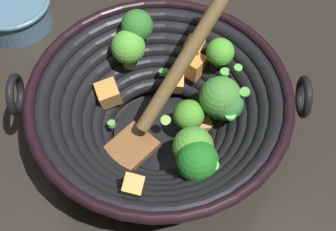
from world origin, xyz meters
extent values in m
plane|color=#28231E|center=(0.00, 0.00, 0.00)|extent=(4.00, 4.00, 0.00)
cylinder|color=black|center=(0.00, 0.00, 0.01)|extent=(0.13, 0.13, 0.01)
torus|color=black|center=(0.00, 0.00, 0.02)|extent=(0.18, 0.18, 0.02)
torus|color=black|center=(0.00, 0.00, 0.03)|extent=(0.20, 0.20, 0.02)
torus|color=black|center=(0.00, 0.00, 0.04)|extent=(0.22, 0.22, 0.02)
torus|color=black|center=(0.00, 0.00, 0.05)|extent=(0.25, 0.25, 0.02)
torus|color=black|center=(0.00, 0.00, 0.06)|extent=(0.27, 0.27, 0.02)
torus|color=black|center=(0.00, 0.00, 0.08)|extent=(0.30, 0.30, 0.02)
torus|color=black|center=(0.00, 0.00, 0.09)|extent=(0.32, 0.32, 0.02)
torus|color=black|center=(0.00, 0.00, 0.10)|extent=(0.34, 0.34, 0.01)
torus|color=black|center=(-0.11, 0.15, 0.10)|extent=(0.05, 0.04, 0.05)
torus|color=black|center=(0.11, -0.15, 0.10)|extent=(0.05, 0.04, 0.05)
cylinder|color=#81BB5B|center=(-0.04, -0.09, 0.06)|extent=(0.03, 0.03, 0.02)
sphere|color=#55AA37|center=(-0.04, -0.09, 0.09)|extent=(0.05, 0.05, 0.05)
cylinder|color=#57A33D|center=(-0.11, 0.02, 0.07)|extent=(0.02, 0.02, 0.01)
sphere|color=#50A831|center=(-0.11, 0.02, 0.09)|extent=(0.04, 0.04, 0.04)
cylinder|color=#87C453|center=(-0.07, -0.09, 0.08)|extent=(0.03, 0.03, 0.02)
sphere|color=#2D732A|center=(-0.07, -0.09, 0.10)|extent=(0.04, 0.04, 0.04)
cylinder|color=olive|center=(-0.02, 0.03, 0.03)|extent=(0.02, 0.02, 0.02)
sphere|color=#47922A|center=(-0.02, 0.03, 0.06)|extent=(0.04, 0.04, 0.04)
cylinder|color=#7A9E43|center=(0.02, 0.07, 0.03)|extent=(0.02, 0.02, 0.02)
sphere|color=#4B9532|center=(0.02, 0.07, 0.06)|extent=(0.05, 0.05, 0.05)
cylinder|color=#85B047|center=(0.03, 0.08, 0.04)|extent=(0.02, 0.02, 0.01)
sphere|color=#1D6B1E|center=(0.03, 0.08, 0.07)|extent=(0.05, 0.05, 0.05)
cylinder|color=#5F9C3D|center=(-0.06, 0.07, 0.04)|extent=(0.02, 0.02, 0.02)
sphere|color=#2F7736|center=(-0.06, 0.07, 0.07)|extent=(0.05, 0.05, 0.05)
cylinder|color=#6D9C4A|center=(-0.06, 0.05, 0.04)|extent=(0.03, 0.03, 0.02)
sphere|color=#3F8132|center=(-0.06, 0.05, 0.07)|extent=(0.06, 0.06, 0.06)
cube|color=#CB893A|center=(0.11, 0.05, 0.09)|extent=(0.03, 0.03, 0.03)
cube|color=orange|center=(-0.11, -0.02, 0.07)|extent=(0.03, 0.03, 0.03)
cube|color=#C7893E|center=(0.01, -0.08, 0.05)|extent=(0.04, 0.04, 0.04)
cube|color=#E39249|center=(-0.06, -0.02, 0.04)|extent=(0.03, 0.04, 0.03)
cube|color=gold|center=(-0.09, -0.01, 0.06)|extent=(0.03, 0.03, 0.03)
cube|color=tan|center=(-0.04, 0.05, 0.02)|extent=(0.03, 0.03, 0.02)
cylinder|color=#56B247|center=(-0.07, 0.08, 0.09)|extent=(0.02, 0.02, 0.01)
cylinder|color=#56B247|center=(-0.09, 0.04, 0.08)|extent=(0.02, 0.02, 0.01)
cylinder|color=#56B247|center=(-0.10, 0.05, 0.10)|extent=(0.02, 0.02, 0.00)
cylinder|color=#56B247|center=(0.11, 0.04, 0.10)|extent=(0.02, 0.02, 0.01)
cylinder|color=#56B247|center=(0.05, -0.05, 0.05)|extent=(0.02, 0.02, 0.01)
cylinder|color=#6BC651|center=(-0.04, 0.08, 0.07)|extent=(0.02, 0.02, 0.00)
cylinder|color=#99D166|center=(0.00, 0.01, 0.05)|extent=(0.02, 0.02, 0.01)
cylinder|color=#56B247|center=(0.03, 0.10, 0.07)|extent=(0.02, 0.02, 0.01)
cylinder|color=#56B247|center=(-0.06, -0.04, 0.05)|extent=(0.02, 0.02, 0.01)
cube|color=brown|center=(0.06, -0.01, 0.04)|extent=(0.08, 0.06, 0.01)
cylinder|color=brown|center=(-0.05, 0.01, 0.13)|extent=(0.18, 0.04, 0.16)
cylinder|color=slate|center=(-0.04, -0.32, 0.02)|extent=(0.12, 0.12, 0.04)
torus|color=slate|center=(-0.04, -0.32, 0.04)|extent=(0.12, 0.12, 0.01)
cylinder|color=#56B247|center=(-0.03, -0.30, 0.02)|extent=(0.02, 0.02, 0.01)
cylinder|color=#56B247|center=(-0.05, -0.34, 0.02)|extent=(0.01, 0.01, 0.01)
cylinder|color=#56B247|center=(-0.06, -0.32, 0.02)|extent=(0.02, 0.02, 0.01)
camera|label=1|loc=(0.29, 0.22, 0.60)|focal=53.42mm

